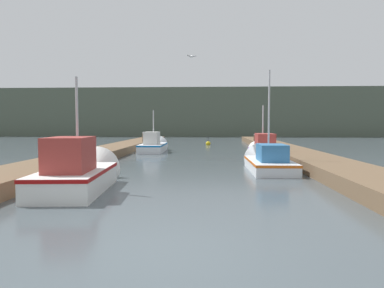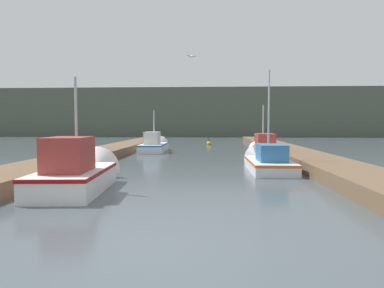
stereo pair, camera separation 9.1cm
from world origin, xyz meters
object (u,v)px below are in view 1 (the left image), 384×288
Objects in this scene: mooring_piling_1 at (272,146)px; seagull_lead at (191,56)px; fishing_boat_2 at (262,151)px; channel_buoy at (208,144)px; fishing_boat_0 at (81,172)px; mooring_piling_2 at (97,157)px; mooring_piling_3 at (255,141)px; mooring_piling_0 at (144,140)px; fishing_boat_3 at (154,145)px; fishing_boat_1 at (267,161)px.

seagull_lead is at bearing -148.78° from mooring_piling_1.
channel_buoy is (-3.21, 12.89, -0.35)m from fishing_boat_2.
fishing_boat_2 is 13.29m from channel_buoy.
fishing_boat_0 is 11.89m from fishing_boat_2.
mooring_piling_3 is at bearing 55.97° from mooring_piling_2.
fishing_boat_0 is 18.32m from mooring_piling_0.
fishing_boat_3 is 3.90× the size of mooring_piling_0.
mooring_piling_2 reaches higher than channel_buoy.
channel_buoy is (-2.72, 17.53, -0.24)m from fishing_boat_1.
mooring_piling_0 is (-8.68, 8.80, 0.17)m from fishing_boat_2.
mooring_piling_0 is at bearing -175.27° from mooring_piling_3.
fishing_boat_1 is at bearing -3.78° from mooring_piling_2.
fishing_boat_2 reaches higher than mooring_piling_3.
fishing_boat_3 is at bearing 146.02° from fishing_boat_2.
fishing_boat_0 is 5.04× the size of channel_buoy.
mooring_piling_1 is (1.34, 6.35, 0.30)m from fishing_boat_1.
channel_buoy is at bearing 140.72° from mooring_piling_3.
mooring_piling_1 is 11.90m from channel_buoy.
mooring_piling_2 is 1.79× the size of seagull_lead.
channel_buoy is at bearing 72.92° from mooring_piling_2.
mooring_piling_0 reaches higher than channel_buoy.
mooring_piling_1 is 1.18× the size of mooring_piling_3.
fishing_boat_1 reaches higher than fishing_boat_2.
fishing_boat_0 reaches higher than fishing_boat_3.
mooring_piling_3 is at bearing 4.73° from mooring_piling_0.
mooring_piling_0 is 0.96× the size of mooring_piling_1.
mooring_piling_2 is at bearing -107.08° from channel_buoy.
mooring_piling_0 is at bearing 143.30° from mooring_piling_1.
fishing_boat_3 is 5.26× the size of mooring_piling_2.
seagull_lead is (-3.60, 3.36, 5.34)m from fishing_boat_1.
fishing_boat_3 is (-0.02, 14.64, -0.07)m from fishing_boat_0.
mooring_piling_1 is at bearing 49.65° from fishing_boat_0.
mooring_piling_3 reaches higher than channel_buoy.
fishing_boat_2 is 4.20× the size of mooring_piling_1.
mooring_piling_0 reaches higher than mooring_piling_3.
mooring_piling_1 is (8.07, -3.48, 0.23)m from fishing_boat_3.
fishing_boat_0 is 14.64m from fishing_boat_3.
fishing_boat_0 is at bearing -100.13° from channel_buoy.
fishing_boat_2 is 5.86× the size of mooring_piling_2.
fishing_boat_2 is at bearing 83.55° from fishing_boat_1.
mooring_piling_2 is at bearing -88.96° from mooring_piling_0.
mooring_piling_0 is 2.41× the size of seagull_lead.
mooring_piling_3 is 12.98m from seagull_lead.
mooring_piling_1 is at bearing 77.73° from fishing_boat_1.
fishing_boat_2 reaches higher than mooring_piling_2.
mooring_piling_1 reaches higher than mooring_piling_0.
fishing_boat_1 is (6.71, 4.81, -0.14)m from fishing_boat_0.
channel_buoy is at bearing 105.68° from fishing_boat_2.
fishing_boat_0 reaches higher than mooring_piling_2.
fishing_boat_2 is at bearing -116.25° from mooring_piling_1.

